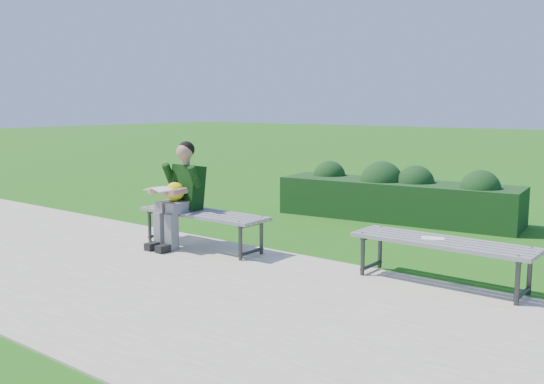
{
  "coord_description": "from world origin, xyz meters",
  "views": [
    {
      "loc": [
        4.29,
        -5.75,
        1.79
      ],
      "look_at": [
        -0.0,
        -0.25,
        0.78
      ],
      "focal_mm": 40.0,
      "sensor_mm": 36.0,
      "label": 1
    }
  ],
  "objects_px": {
    "bench_right": "(442,245)",
    "hedge": "(398,195)",
    "bench_left": "(203,216)",
    "paper_sheet": "(433,238)",
    "seated_boy": "(180,191)"
  },
  "relations": [
    {
      "from": "hedge",
      "to": "paper_sheet",
      "type": "bearing_deg",
      "value": -58.0
    },
    {
      "from": "seated_boy",
      "to": "paper_sheet",
      "type": "bearing_deg",
      "value": 7.58
    },
    {
      "from": "hedge",
      "to": "seated_boy",
      "type": "height_order",
      "value": "seated_boy"
    },
    {
      "from": "hedge",
      "to": "seated_boy",
      "type": "xyz_separation_m",
      "value": [
        -1.31,
        -3.38,
        0.33
      ]
    },
    {
      "from": "hedge",
      "to": "bench_right",
      "type": "xyz_separation_m",
      "value": [
        1.95,
        -2.96,
        0.04
      ]
    },
    {
      "from": "bench_right",
      "to": "hedge",
      "type": "bearing_deg",
      "value": 123.37
    },
    {
      "from": "bench_right",
      "to": "seated_boy",
      "type": "distance_m",
      "value": 3.3
    },
    {
      "from": "hedge",
      "to": "paper_sheet",
      "type": "distance_m",
      "value": 3.49
    },
    {
      "from": "hedge",
      "to": "paper_sheet",
      "type": "xyz_separation_m",
      "value": [
        1.85,
        -2.96,
        0.09
      ]
    },
    {
      "from": "bench_right",
      "to": "bench_left",
      "type": "bearing_deg",
      "value": -173.7
    },
    {
      "from": "hedge",
      "to": "seated_boy",
      "type": "distance_m",
      "value": 3.64
    },
    {
      "from": "bench_left",
      "to": "seated_boy",
      "type": "distance_m",
      "value": 0.43
    },
    {
      "from": "bench_left",
      "to": "paper_sheet",
      "type": "distance_m",
      "value": 2.88
    },
    {
      "from": "bench_right",
      "to": "paper_sheet",
      "type": "xyz_separation_m",
      "value": [
        -0.1,
        0.0,
        0.06
      ]
    },
    {
      "from": "hedge",
      "to": "bench_left",
      "type": "xyz_separation_m",
      "value": [
        -1.01,
        -3.29,
        0.04
      ]
    }
  ]
}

